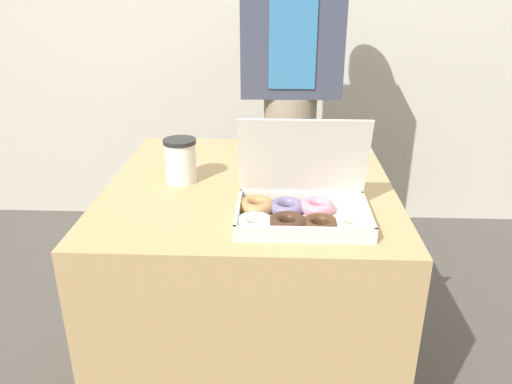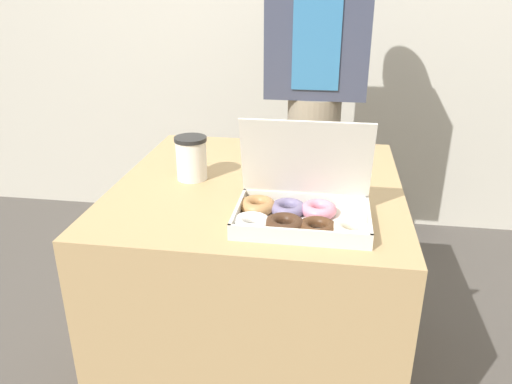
# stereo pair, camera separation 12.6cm
# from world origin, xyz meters

# --- Properties ---
(ground_plane) EXTENTS (14.00, 14.00, 0.00)m
(ground_plane) POSITION_xyz_m (0.00, 0.00, 0.00)
(ground_plane) COLOR #4C4742
(table) EXTENTS (0.86, 0.89, 0.77)m
(table) POSITION_xyz_m (0.00, 0.00, 0.38)
(table) COLOR tan
(table) RESTS_ON ground_plane
(donut_box) EXTENTS (0.38, 0.24, 0.26)m
(donut_box) POSITION_xyz_m (0.14, -0.26, 0.81)
(donut_box) COLOR silver
(donut_box) RESTS_ON table
(coffee_cup) EXTENTS (0.10, 0.10, 0.13)m
(coffee_cup) POSITION_xyz_m (-0.21, 0.00, 0.84)
(coffee_cup) COLOR silver
(coffee_cup) RESTS_ON table
(person_customer) EXTENTS (0.41, 0.24, 1.72)m
(person_customer) POSITION_xyz_m (0.14, 0.69, 0.96)
(person_customer) COLOR gray
(person_customer) RESTS_ON ground_plane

